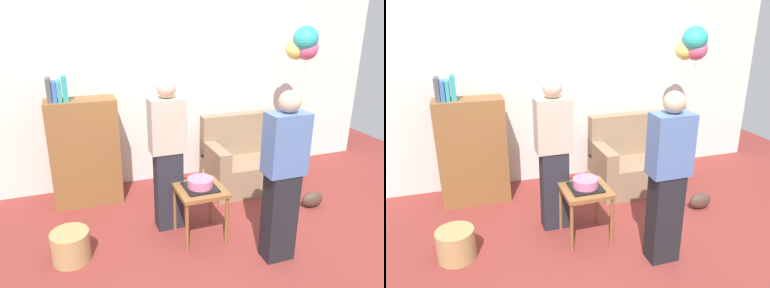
{
  "view_description": "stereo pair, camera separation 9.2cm",
  "coord_description": "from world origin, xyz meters",
  "views": [
    {
      "loc": [
        -1.42,
        -2.68,
        2.24
      ],
      "look_at": [
        -0.25,
        0.69,
        0.95
      ],
      "focal_mm": 34.27,
      "sensor_mm": 36.0,
      "label": 1
    },
    {
      "loc": [
        -1.34,
        -2.7,
        2.24
      ],
      "look_at": [
        -0.25,
        0.69,
        0.95
      ],
      "focal_mm": 34.27,
      "sensor_mm": 36.0,
      "label": 2
    }
  ],
  "objects": [
    {
      "name": "person_holding_cake",
      "position": [
        0.33,
        -0.12,
        0.83
      ],
      "size": [
        0.36,
        0.22,
        1.63
      ],
      "rotation": [
        0.0,
        0.0,
        2.91
      ],
      "color": "black",
      "rests_on": "ground_plane"
    },
    {
      "name": "side_table",
      "position": [
        -0.25,
        0.44,
        0.48
      ],
      "size": [
        0.48,
        0.48,
        0.56
      ],
      "color": "brown",
      "rests_on": "ground_plane"
    },
    {
      "name": "couch",
      "position": [
        0.75,
        1.39,
        0.34
      ],
      "size": [
        1.1,
        0.7,
        0.96
      ],
      "color": "#8C7054",
      "rests_on": "ground_plane"
    },
    {
      "name": "ground_plane",
      "position": [
        0.0,
        0.0,
        0.0
      ],
      "size": [
        8.0,
        8.0,
        0.0
      ],
      "primitive_type": "plane",
      "color": "maroon"
    },
    {
      "name": "person_blowing_candles",
      "position": [
        -0.5,
        0.75,
        0.83
      ],
      "size": [
        0.36,
        0.22,
        1.63
      ],
      "rotation": [
        0.0,
        0.0,
        -0.09
      ],
      "color": "#23232D",
      "rests_on": "ground_plane"
    },
    {
      "name": "bookshelf",
      "position": [
        -1.3,
        1.61,
        0.67
      ],
      "size": [
        0.8,
        0.36,
        1.58
      ],
      "color": "brown",
      "rests_on": "ground_plane"
    },
    {
      "name": "balloon_bunch",
      "position": [
        1.46,
        1.35,
        1.85
      ],
      "size": [
        0.38,
        0.38,
        2.08
      ],
      "color": "silver",
      "rests_on": "ground_plane"
    },
    {
      "name": "handbag",
      "position": [
        1.25,
        0.57,
        0.1
      ],
      "size": [
        0.28,
        0.14,
        0.2
      ],
      "primitive_type": "ellipsoid",
      "color": "#473328",
      "rests_on": "ground_plane"
    },
    {
      "name": "wicker_basket",
      "position": [
        -1.55,
        0.47,
        0.15
      ],
      "size": [
        0.36,
        0.36,
        0.3
      ],
      "primitive_type": "cylinder",
      "color": "#A88451",
      "rests_on": "ground_plane"
    },
    {
      "name": "birthday_cake",
      "position": [
        -0.25,
        0.44,
        0.61
      ],
      "size": [
        0.32,
        0.32,
        0.17
      ],
      "color": "black",
      "rests_on": "side_table"
    },
    {
      "name": "wall_back",
      "position": [
        0.0,
        2.05,
        1.35
      ],
      "size": [
        6.0,
        0.1,
        2.7
      ],
      "primitive_type": "cube",
      "color": "silver",
      "rests_on": "ground_plane"
    }
  ]
}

